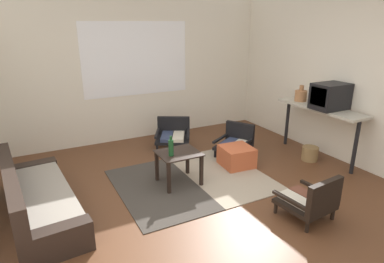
% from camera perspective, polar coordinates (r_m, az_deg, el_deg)
% --- Properties ---
extents(ground_plane, '(7.80, 7.80, 0.00)m').
position_cam_1_polar(ground_plane, '(4.23, 4.81, -13.06)').
color(ground_plane, '#56331E').
extents(far_wall_with_window, '(5.60, 0.13, 2.70)m').
position_cam_1_polar(far_wall_with_window, '(6.44, -9.74, 10.66)').
color(far_wall_with_window, silver).
rests_on(far_wall_with_window, ground).
extents(side_wall_right, '(0.12, 6.60, 2.70)m').
position_cam_1_polar(side_wall_right, '(5.76, 26.74, 8.01)').
color(side_wall_right, silver).
rests_on(side_wall_right, ground).
extents(area_rug, '(2.14, 1.80, 0.01)m').
position_cam_1_polar(area_rug, '(4.85, 0.01, -8.48)').
color(area_rug, '#38332D').
rests_on(area_rug, ground).
extents(couch, '(0.85, 2.01, 0.66)m').
position_cam_1_polar(couch, '(4.35, -25.55, -10.79)').
color(couch, black).
rests_on(couch, ground).
extents(coffee_table, '(0.58, 0.51, 0.48)m').
position_cam_1_polar(coffee_table, '(4.63, -2.35, -4.87)').
color(coffee_table, black).
rests_on(coffee_table, ground).
extents(armchair_by_window, '(0.80, 0.79, 0.53)m').
position_cam_1_polar(armchair_by_window, '(6.03, -3.32, -0.41)').
color(armchair_by_window, black).
rests_on(armchair_by_window, ground).
extents(armchair_striped_foreground, '(0.59, 0.60, 0.56)m').
position_cam_1_polar(armchair_striped_foreground, '(4.11, 19.99, -11.17)').
color(armchair_striped_foreground, black).
rests_on(armchair_striped_foreground, ground).
extents(armchair_corner, '(0.75, 0.74, 0.53)m').
position_cam_1_polar(armchair_corner, '(5.73, 7.56, -1.71)').
color(armchair_corner, black).
rests_on(armchair_corner, ground).
extents(ottoman_orange, '(0.52, 0.52, 0.32)m').
position_cam_1_polar(ottoman_orange, '(5.30, 7.77, -4.35)').
color(ottoman_orange, '#BC5633').
rests_on(ottoman_orange, ground).
extents(console_shelf, '(0.44, 1.56, 0.89)m').
position_cam_1_polar(console_shelf, '(5.79, 21.43, 3.07)').
color(console_shelf, '#B2AD9E').
rests_on(console_shelf, ground).
extents(crt_television, '(0.54, 0.39, 0.41)m').
position_cam_1_polar(crt_television, '(5.62, 22.93, 5.68)').
color(crt_television, black).
rests_on(crt_television, console_shelf).
extents(clay_vase, '(0.20, 0.20, 0.28)m').
position_cam_1_polar(clay_vase, '(6.04, 18.43, 6.00)').
color(clay_vase, '#A87047').
rests_on(clay_vase, console_shelf).
extents(glass_bottle, '(0.07, 0.07, 0.28)m').
position_cam_1_polar(glass_bottle, '(4.45, -3.68, -2.78)').
color(glass_bottle, '#194723').
rests_on(glass_bottle, coffee_table).
extents(wicker_basket, '(0.26, 0.26, 0.23)m').
position_cam_1_polar(wicker_basket, '(5.83, 19.85, -3.63)').
color(wicker_basket, olive).
rests_on(wicker_basket, ground).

